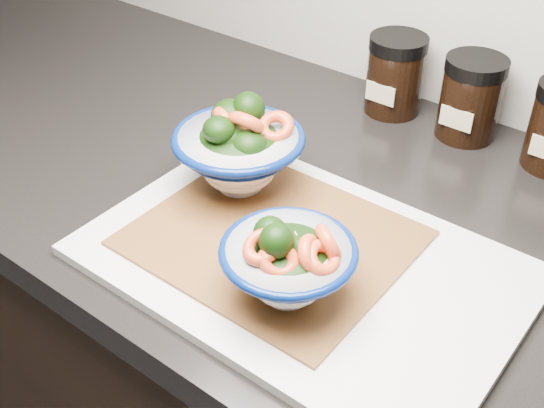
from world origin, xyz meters
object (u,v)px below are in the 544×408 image
Objects in this scene: bowl_right at (288,263)px; spice_jar_b at (471,98)px; cutting_board at (302,262)px; bowl_left at (239,150)px; spice_jar_a at (395,75)px.

spice_jar_b is at bearing 90.67° from bowl_right.
bowl_right reaches higher than cutting_board.
bowl_right is 0.41m from spice_jar_b.
spice_jar_b is (-0.00, 0.41, -0.00)m from bowl_right.
bowl_left reaches higher than spice_jar_b.
spice_jar_a reaches higher than cutting_board.
bowl_right is at bearing -36.13° from bowl_left.
spice_jar_a is at bearing 106.12° from bowl_right.
bowl_left is at bearing -97.35° from spice_jar_a.
spice_jar_b is (0.02, 0.36, 0.05)m from cutting_board.
bowl_left is (-0.13, 0.06, 0.06)m from cutting_board.
bowl_right is at bearing -68.03° from cutting_board.
bowl_right is (0.02, -0.06, 0.05)m from cutting_board.
spice_jar_a is 1.00× the size of spice_jar_b.
bowl_left is 1.17× the size of bowl_right.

